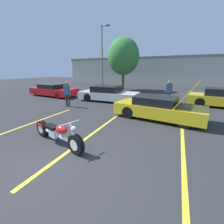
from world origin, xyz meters
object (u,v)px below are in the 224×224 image
object	(u,v)px
tree_background	(123,57)
spectator_near_motorcycle	(169,90)
parked_car_left_row	(53,90)
spectator_by_show_car	(67,92)
show_car_hood_open	(159,108)
light_pole	(103,55)
parked_car_right_row	(222,98)
parked_car_mid_row	(108,94)
motorcycle	(57,133)

from	to	relation	value
tree_background	spectator_near_motorcycle	distance (m)	8.78
parked_car_left_row	spectator_by_show_car	bearing A→B (deg)	-30.10
tree_background	spectator_by_show_car	bearing A→B (deg)	-92.73
tree_background	parked_car_left_row	distance (m)	8.93
show_car_hood_open	spectator_near_motorcycle	bearing A→B (deg)	96.41
tree_background	light_pole	bearing A→B (deg)	156.27
show_car_hood_open	parked_car_left_row	bearing A→B (deg)	171.02
tree_background	spectator_near_motorcycle	bearing A→B (deg)	-46.61
parked_car_right_row	spectator_by_show_car	bearing A→B (deg)	-150.63
light_pole	parked_car_mid_row	size ratio (longest dim) A/B	1.73
light_pole	parked_car_left_row	distance (m)	9.32
parked_car_right_row	spectator_near_motorcycle	xyz separation A→B (m)	(-3.42, -0.28, 0.40)
parked_car_mid_row	spectator_near_motorcycle	distance (m)	4.56
light_pole	parked_car_right_row	xyz separation A→B (m)	(12.61, -7.27, -3.82)
parked_car_mid_row	spectator_near_motorcycle	bearing A→B (deg)	12.69
parked_car_right_row	spectator_by_show_car	size ratio (longest dim) A/B	2.65
parked_car_mid_row	show_car_hood_open	bearing A→B (deg)	-35.93
tree_background	motorcycle	size ratio (longest dim) A/B	2.41
light_pole	motorcycle	distance (m)	17.49
light_pole	spectator_by_show_car	xyz separation A→B (m)	(3.05, -11.37, -3.42)
show_car_hood_open	spectator_by_show_car	distance (m)	6.00
parked_car_left_row	spectator_near_motorcycle	size ratio (longest dim) A/B	2.93
light_pole	parked_car_right_row	bearing A→B (deg)	-29.97
parked_car_right_row	spectator_near_motorcycle	size ratio (longest dim) A/B	2.65
parked_car_left_row	light_pole	bearing A→B (deg)	88.31
parked_car_right_row	light_pole	bearing A→B (deg)	156.22
light_pole	spectator_by_show_car	bearing A→B (deg)	-74.98
parked_car_left_row	spectator_near_motorcycle	world-z (taller)	spectator_near_motorcycle
parked_car_right_row	parked_car_mid_row	distance (m)	7.95
parked_car_mid_row	parked_car_left_row	xyz separation A→B (m)	(-5.83, 0.14, -0.02)
show_car_hood_open	spectator_near_motorcycle	world-z (taller)	show_car_hood_open
light_pole	tree_background	world-z (taller)	light_pole
light_pole	show_car_hood_open	size ratio (longest dim) A/B	1.78
motorcycle	parked_car_right_row	world-z (taller)	parked_car_right_row
motorcycle	show_car_hood_open	bearing A→B (deg)	72.12
parked_car_left_row	spectator_by_show_car	size ratio (longest dim) A/B	2.93
parked_car_mid_row	spectator_near_motorcycle	size ratio (longest dim) A/B	2.80
show_car_hood_open	parked_car_left_row	world-z (taller)	show_car_hood_open
parked_car_left_row	spectator_near_motorcycle	distance (m)	10.31
motorcycle	parked_car_mid_row	distance (m)	7.42
parked_car_right_row	spectator_near_motorcycle	world-z (taller)	spectator_near_motorcycle
tree_background	spectator_by_show_car	size ratio (longest dim) A/B	3.68
show_car_hood_open	parked_car_right_row	size ratio (longest dim) A/B	1.03
spectator_near_motorcycle	spectator_by_show_car	size ratio (longest dim) A/B	1.00
parked_car_left_row	motorcycle	bearing A→B (deg)	-39.76
tree_background	spectator_near_motorcycle	xyz separation A→B (m)	(5.68, -6.01, -2.96)
parked_car_right_row	spectator_near_motorcycle	bearing A→B (deg)	-169.14
tree_background	parked_car_left_row	xyz separation A→B (m)	(-4.58, -6.87, -3.40)
motorcycle	parked_car_mid_row	bearing A→B (deg)	117.26
parked_car_mid_row	spectator_by_show_car	world-z (taller)	spectator_by_show_car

